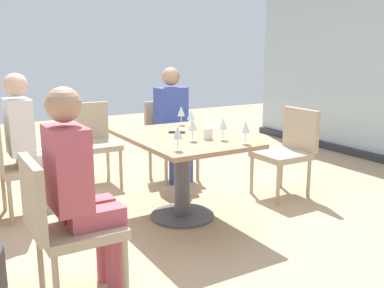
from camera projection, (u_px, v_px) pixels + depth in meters
name	position (u px, v px, depth m)	size (l,w,h in m)	color
ground_plane	(182.00, 217.00, 3.88)	(12.00, 12.00, 0.00)	tan
dining_table_main	(182.00, 158.00, 3.76)	(1.27, 0.85, 0.73)	#997551
chair_front_right	(62.00, 220.00, 2.51)	(0.46, 0.50, 0.87)	tan
chair_front_left	(16.00, 161.00, 3.81)	(0.46, 0.50, 0.87)	tan
chair_far_left	(169.00, 135.00, 4.98)	(0.50, 0.46, 0.87)	tan
chair_near_window	(289.00, 147.00, 4.39)	(0.46, 0.51, 0.87)	tan
chair_side_end	(93.00, 138.00, 4.82)	(0.50, 0.46, 0.87)	tan
person_front_right	(79.00, 183.00, 2.52)	(0.34, 0.39, 1.26)	#B24C56
person_front_left	(27.00, 137.00, 3.82)	(0.34, 0.39, 1.26)	silver
person_far_left	(174.00, 119.00, 4.85)	(0.39, 0.34, 1.26)	#384C9E
wine_glass_0	(245.00, 127.00, 3.39)	(0.07, 0.07, 0.18)	silver
wine_glass_1	(181.00, 112.00, 4.24)	(0.07, 0.07, 0.18)	silver
wine_glass_2	(191.00, 115.00, 4.02)	(0.07, 0.07, 0.18)	silver
wine_glass_3	(178.00, 133.00, 3.17)	(0.07, 0.07, 0.18)	silver
wine_glass_4	(223.00, 124.00, 3.54)	(0.07, 0.07, 0.18)	silver
wine_glass_5	(193.00, 125.00, 3.50)	(0.07, 0.07, 0.18)	silver
coffee_cup	(208.00, 134.00, 3.59)	(0.08, 0.08, 0.09)	white
cell_phone_on_table	(177.00, 132.00, 3.87)	(0.07, 0.14, 0.01)	black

